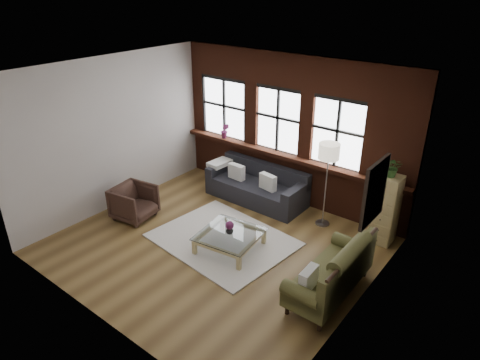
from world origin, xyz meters
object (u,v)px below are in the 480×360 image
Objects in this scene: coffee_table at (230,242)px; drawer_chest at (386,210)px; vase at (230,230)px; armchair at (134,202)px; floor_lamp at (326,182)px; dark_sofa at (256,184)px; vintage_settee at (330,269)px.

coffee_table is 0.78× the size of drawer_chest.
vase is 2.90m from drawer_chest.
coffee_table is at bearing -136.06° from drawer_chest.
armchair is 0.58× the size of drawer_chest.
floor_lamp is (3.20, 2.18, 0.59)m from armchair.
dark_sofa is 1.76m from floor_lamp.
dark_sofa is 1.24× the size of vintage_settee.
vase is at bearing -116.26° from floor_lamp.
armchair is at bearing -171.97° from coffee_table.
vintage_settee is 2.18m from floor_lamp.
vintage_settee is at bearing -94.50° from armchair.
armchair is (-4.28, -0.34, -0.13)m from vintage_settee.
vintage_settee is at bearing -33.70° from dark_sofa.
drawer_chest is 0.71× the size of floor_lamp.
floor_lamp reaches higher than coffee_table.
dark_sofa reaches higher than armchair.
vintage_settee is at bearing 0.59° from vase.
dark_sofa is 3.32m from vintage_settee.
vintage_settee is 2.00m from vase.
armchair is 0.41× the size of floor_lamp.
floor_lamp is (0.91, 1.85, 0.78)m from coffee_table.
floor_lamp is (0.91, 1.85, 0.53)m from vase.
armchair is 4.96m from drawer_chest.
floor_lamp is at bearing -172.58° from drawer_chest.
drawer_chest is (0.08, 1.99, 0.19)m from vintage_settee.
vintage_settee is 2.00m from drawer_chest.
floor_lamp reaches higher than vase.
drawer_chest is at bearing 87.60° from vintage_settee.
dark_sofa reaches higher than vase.
floor_lamp reaches higher than drawer_chest.
drawer_chest reaches higher than dark_sofa.
vintage_settee is 2.02m from coffee_table.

